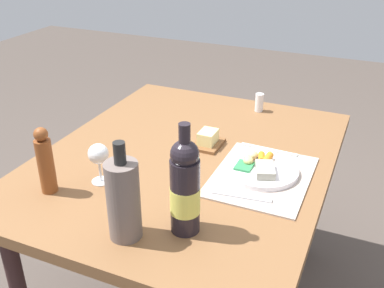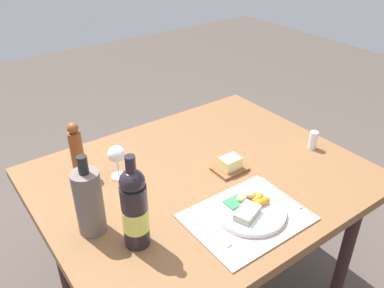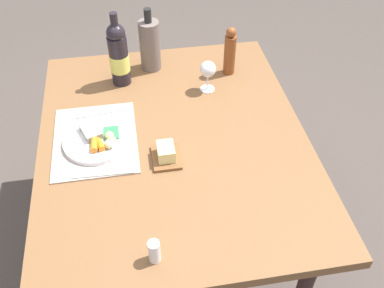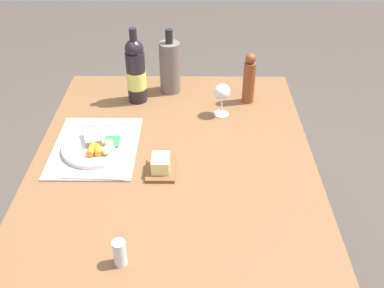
{
  "view_description": "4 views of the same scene",
  "coord_description": "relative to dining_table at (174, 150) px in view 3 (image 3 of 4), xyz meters",
  "views": [
    {
      "loc": [
        -1.32,
        -0.6,
        1.5
      ],
      "look_at": [
        -0.02,
        -0.03,
        0.77
      ],
      "focal_mm": 42.37,
      "sensor_mm": 36.0,
      "label": 1
    },
    {
      "loc": [
        -0.8,
        -1.02,
        1.63
      ],
      "look_at": [
        0.01,
        0.08,
        0.8
      ],
      "focal_mm": 37.48,
      "sensor_mm": 36.0,
      "label": 2
    },
    {
      "loc": [
        1.2,
        -0.13,
        1.83
      ],
      "look_at": [
        0.09,
        0.06,
        0.74
      ],
      "focal_mm": 40.7,
      "sensor_mm": 36.0,
      "label": 3
    },
    {
      "loc": [
        1.33,
        0.08,
        1.68
      ],
      "look_at": [
        -0.03,
        0.07,
        0.72
      ],
      "focal_mm": 42.25,
      "sensor_mm": 36.0,
      "label": 4
    }
  ],
  "objects": [
    {
      "name": "ground_plane",
      "position": [
        0.0,
        0.0,
        -0.63
      ],
      "size": [
        8.0,
        8.0,
        0.0
      ],
      "primitive_type": "plane",
      "color": "#4A403A"
    },
    {
      "name": "dining_table",
      "position": [
        0.0,
        0.0,
        0.0
      ],
      "size": [
        1.25,
        1.01,
        0.7
      ],
      "color": "brown",
      "rests_on": "ground_plane"
    },
    {
      "name": "placemat",
      "position": [
        -0.03,
        -0.29,
        0.07
      ],
      "size": [
        0.4,
        0.31,
        0.01
      ],
      "primitive_type": "cube",
      "color": "#AD9D91",
      "rests_on": "dining_table"
    },
    {
      "name": "dinner_plate",
      "position": [
        -0.01,
        -0.28,
        0.09
      ],
      "size": [
        0.25,
        0.25,
        0.05
      ],
      "color": "white",
      "rests_on": "placemat"
    },
    {
      "name": "fork",
      "position": [
        -0.18,
        -0.27,
        0.08
      ],
      "size": [
        0.04,
        0.19,
        0.0
      ],
      "primitive_type": "cube",
      "rotation": [
        0.0,
        0.0,
        0.12
      ],
      "color": "silver",
      "rests_on": "placemat"
    },
    {
      "name": "knife",
      "position": [
        0.15,
        -0.27,
        0.08
      ],
      "size": [
        0.02,
        0.22,
        0.0
      ],
      "primitive_type": "cube",
      "rotation": [
        0.0,
        0.0,
        -0.04
      ],
      "color": "silver",
      "rests_on": "placemat"
    },
    {
      "name": "salt_shaker",
      "position": [
        0.51,
        -0.12,
        0.11
      ],
      "size": [
        0.04,
        0.04,
        0.08
      ],
      "primitive_type": "cylinder",
      "color": "white",
      "rests_on": "dining_table"
    },
    {
      "name": "wine_bottle",
      "position": [
        -0.39,
        -0.17,
        0.21
      ],
      "size": [
        0.08,
        0.08,
        0.33
      ],
      "color": "black",
      "rests_on": "dining_table"
    },
    {
      "name": "butter_dish",
      "position": [
        0.11,
        -0.04,
        0.09
      ],
      "size": [
        0.13,
        0.1,
        0.06
      ],
      "color": "brown",
      "rests_on": "dining_table"
    },
    {
      "name": "wine_glass",
      "position": [
        -0.27,
        0.19,
        0.17
      ],
      "size": [
        0.07,
        0.07,
        0.14
      ],
      "color": "white",
      "rests_on": "dining_table"
    },
    {
      "name": "cooler_bottle",
      "position": [
        -0.48,
        -0.03,
        0.19
      ],
      "size": [
        0.09,
        0.09,
        0.29
      ],
      "color": "#6A5C56",
      "rests_on": "dining_table"
    },
    {
      "name": "pepper_mill",
      "position": [
        -0.39,
        0.3,
        0.17
      ],
      "size": [
        0.05,
        0.05,
        0.22
      ],
      "color": "brown",
      "rests_on": "dining_table"
    }
  ]
}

